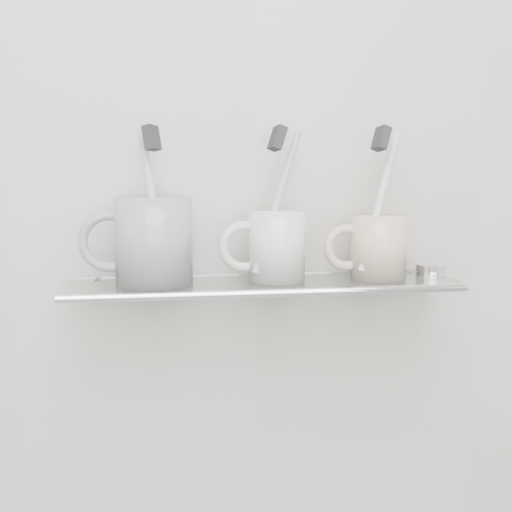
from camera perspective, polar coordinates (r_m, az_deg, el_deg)
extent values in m
plane|color=beige|center=(0.96, -0.04, 7.50)|extent=(2.50, 0.00, 2.50)
cube|color=silver|center=(0.91, 0.50, -2.29)|extent=(0.50, 0.12, 0.01)
cylinder|color=silver|center=(0.86, 1.06, -2.98)|extent=(0.50, 0.01, 0.01)
cylinder|color=silver|center=(0.95, -12.53, -2.69)|extent=(0.02, 0.03, 0.02)
cylinder|color=silver|center=(1.01, 11.97, -2.05)|extent=(0.02, 0.03, 0.02)
cylinder|color=white|center=(0.90, -8.18, 1.21)|extent=(0.12, 0.12, 0.11)
torus|color=white|center=(0.90, -11.65, 1.13)|extent=(0.08, 0.01, 0.08)
cylinder|color=silver|center=(0.89, -8.24, 4.20)|extent=(0.04, 0.05, 0.19)
cube|color=#252629|center=(0.89, -8.35, 9.33)|extent=(0.03, 0.03, 0.03)
cylinder|color=white|center=(0.91, 1.68, 0.82)|extent=(0.08, 0.08, 0.09)
torus|color=white|center=(0.91, -0.96, 0.77)|extent=(0.07, 0.01, 0.07)
cylinder|color=#969DB6|center=(0.91, 1.70, 4.34)|extent=(0.07, 0.05, 0.18)
cube|color=#252629|center=(0.90, 1.72, 9.40)|extent=(0.03, 0.03, 0.04)
cylinder|color=silver|center=(0.94, 9.77, 0.73)|extent=(0.07, 0.07, 0.08)
torus|color=silver|center=(0.93, 7.28, 0.69)|extent=(0.06, 0.01, 0.06)
cylinder|color=silver|center=(0.94, 9.86, 4.36)|extent=(0.07, 0.05, 0.18)
cube|color=#252629|center=(0.94, 9.99, 9.25)|extent=(0.03, 0.03, 0.04)
cylinder|color=silver|center=(0.97, 13.81, -1.11)|extent=(0.04, 0.04, 0.02)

